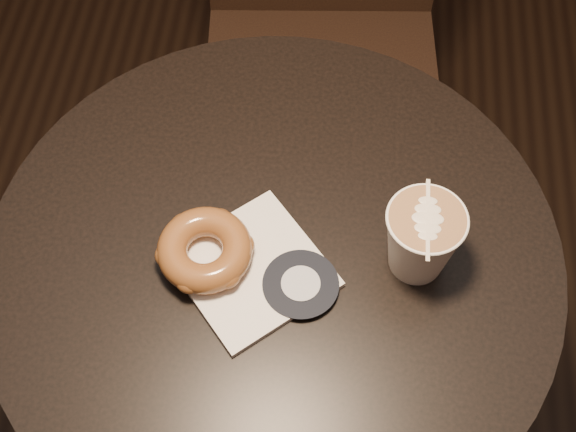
% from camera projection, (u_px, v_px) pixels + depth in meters
% --- Properties ---
extents(cafe_table, '(0.70, 0.70, 0.75)m').
position_uv_depth(cafe_table, '(275.00, 318.00, 1.14)').
color(cafe_table, black).
rests_on(cafe_table, ground).
extents(chair, '(0.45, 0.45, 1.06)m').
position_uv_depth(chair, '(323.00, 0.00, 1.40)').
color(chair, black).
rests_on(chair, ground).
extents(pastry_bag, '(0.22, 0.22, 0.01)m').
position_uv_depth(pastry_bag, '(252.00, 270.00, 0.95)').
color(pastry_bag, white).
rests_on(pastry_bag, cafe_table).
extents(doughnut, '(0.11, 0.11, 0.04)m').
position_uv_depth(doughnut, '(205.00, 250.00, 0.94)').
color(doughnut, brown).
rests_on(doughnut, pastry_bag).
extents(latte_cup, '(0.09, 0.09, 0.10)m').
position_uv_depth(latte_cup, '(421.00, 241.00, 0.91)').
color(latte_cup, white).
rests_on(latte_cup, cafe_table).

